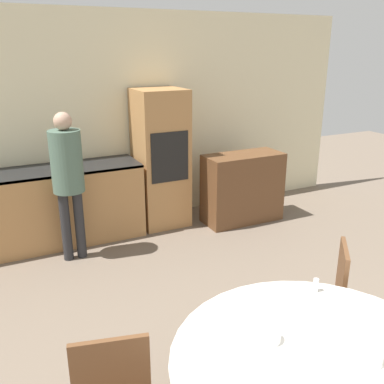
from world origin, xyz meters
name	(u,v)px	position (x,y,z in m)	size (l,w,h in m)	color
wall_back	(114,121)	(0.00, 4.89, 1.30)	(6.69, 0.05, 2.60)	beige
kitchen_counter	(24,210)	(-1.18, 4.55, 0.46)	(2.62, 0.60, 0.89)	#AD7A47
oven_unit	(161,159)	(0.46, 4.55, 0.85)	(0.59, 0.59, 1.70)	#AD7A47
sideboard	(242,188)	(1.43, 4.16, 0.45)	(1.02, 0.45, 0.89)	brown
chair_far_right	(325,294)	(0.56, 1.71, 0.49)	(0.56, 0.56, 0.87)	brown
person_standing	(67,171)	(-0.76, 4.05, 0.98)	(0.32, 0.32, 1.57)	#262628
cup	(376,357)	(0.05, 0.86, 0.77)	(0.07, 0.07, 0.10)	white
bowl_near	(267,336)	(-0.30, 1.24, 0.75)	(0.14, 0.14, 0.04)	white
salt_shaker	(316,285)	(0.25, 1.49, 0.77)	(0.03, 0.03, 0.09)	white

